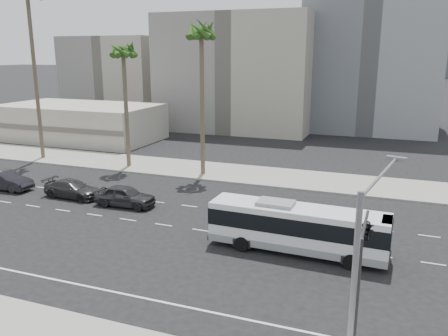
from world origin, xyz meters
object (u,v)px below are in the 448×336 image
at_px(traffic_signal, 366,235).
at_px(palm_near, 201,35).
at_px(palm_mid, 123,53).
at_px(city_bus, 297,227).
at_px(car_b, 73,189).
at_px(car_a, 125,196).
at_px(streetlight_corner, 359,275).
at_px(car_c, 5,180).

relative_size(traffic_signal, palm_near, 0.40).
distance_m(traffic_signal, palm_mid, 36.04).
xyz_separation_m(traffic_signal, palm_near, (-17.24, 23.56, 8.75)).
distance_m(city_bus, traffic_signal, 10.07).
bearing_deg(palm_mid, palm_near, -1.42).
xyz_separation_m(car_b, palm_mid, (-1.29, 11.06, 11.36)).
xyz_separation_m(car_a, streetlight_corner, (19.35, -15.21, 3.80)).
height_order(car_b, traffic_signal, traffic_signal).
bearing_deg(car_b, city_bus, -99.58).
bearing_deg(traffic_signal, car_c, 159.23).
relative_size(car_a, traffic_signal, 0.84).
height_order(car_c, streetlight_corner, streetlight_corner).
distance_m(streetlight_corner, traffic_signal, 2.93).
distance_m(car_b, traffic_signal, 28.24).
xyz_separation_m(city_bus, streetlight_corner, (4.41, -11.32, 2.99)).
distance_m(car_c, palm_near, 22.59).
bearing_deg(palm_mid, car_a, -59.37).
height_order(car_c, palm_mid, palm_mid).
relative_size(city_bus, car_c, 2.16).
height_order(city_bus, traffic_signal, traffic_signal).
relative_size(car_b, palm_near, 0.35).
bearing_deg(city_bus, car_a, 167.25).
bearing_deg(traffic_signal, palm_mid, 138.21).
bearing_deg(traffic_signal, city_bus, 118.17).
relative_size(car_c, palm_mid, 0.38).
distance_m(city_bus, streetlight_corner, 12.51).
xyz_separation_m(city_bus, car_c, (-27.70, 4.09, -0.82)).
xyz_separation_m(car_a, palm_mid, (-6.79, 11.47, 11.26)).
relative_size(city_bus, palm_near, 0.73).
height_order(palm_near, palm_mid, palm_near).
bearing_deg(car_a, palm_near, -12.65).
bearing_deg(city_bus, car_b, 169.96).
xyz_separation_m(car_a, car_b, (-5.50, 0.41, -0.10)).
bearing_deg(traffic_signal, streetlight_corner, -89.40).
distance_m(streetlight_corner, palm_mid, 38.10).
height_order(city_bus, car_c, city_bus).
distance_m(car_a, palm_mid, 17.45).
bearing_deg(city_bus, traffic_signal, -60.47).
relative_size(city_bus, car_b, 2.12).
height_order(city_bus, palm_near, palm_near).
bearing_deg(car_b, car_a, -91.97).
relative_size(streetlight_corner, palm_mid, 0.62).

